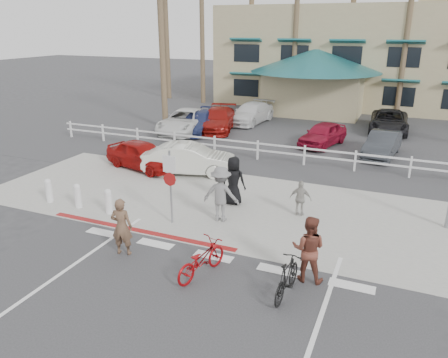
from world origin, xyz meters
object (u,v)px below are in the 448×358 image
at_px(car_white_sedan, 190,159).
at_px(bike_black, 287,278).
at_px(sign_post, 171,184).
at_px(car_red_compact, 142,155).
at_px(bike_red, 201,259).

bearing_deg(car_white_sedan, bike_black, -154.51).
bearing_deg(sign_post, car_white_sedan, 110.51).
relative_size(bike_black, car_white_sedan, 0.40).
relative_size(sign_post, car_red_compact, 0.74).
distance_m(bike_red, car_red_compact, 10.04).
bearing_deg(bike_black, car_white_sedan, -44.85).
distance_m(bike_red, bike_black, 2.40).
height_order(sign_post, bike_red, sign_post).
xyz_separation_m(bike_red, car_red_compact, (-6.72, 7.45, 0.18)).
relative_size(sign_post, car_white_sedan, 0.68).
relative_size(sign_post, bike_black, 1.70).
bearing_deg(bike_red, car_white_sedan, -45.82).
bearing_deg(car_red_compact, bike_red, -122.46).
xyz_separation_m(sign_post, bike_black, (4.81, -2.66, -0.94)).
xyz_separation_m(bike_red, car_white_sedan, (-4.28, 7.65, 0.21)).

